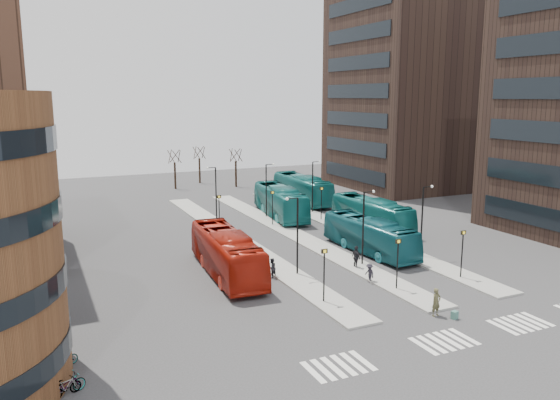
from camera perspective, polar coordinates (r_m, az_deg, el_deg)
name	(u,v)px	position (r m, az deg, el deg)	size (l,w,h in m)	color
ground	(513,369)	(31.64, 23.17, -15.92)	(160.00, 160.00, 0.00)	#2E2E31
island_left	(237,239)	(53.38, -4.55, -4.11)	(2.50, 45.00, 0.15)	gray
island_mid	(292,233)	(55.66, 1.26, -3.45)	(2.50, 45.00, 0.15)	gray
island_right	(343,227)	(58.47, 6.56, -2.83)	(2.50, 45.00, 0.15)	gray
suitcase	(455,315)	(36.67, 17.78, -11.37)	(0.40, 0.32, 0.50)	navy
red_bus	(226,253)	(42.93, -5.62, -5.53)	(2.92, 12.49, 3.48)	#A01A0C
teal_bus_a	(369,235)	(49.34, 9.34, -3.68)	(2.62, 11.21, 3.12)	#12535D
teal_bus_b	(280,202)	(63.08, 0.01, -0.17)	(2.99, 12.77, 3.56)	#146868
teal_bus_c	(372,214)	(58.18, 9.54, -1.41)	(2.73, 11.66, 3.25)	#146868
teal_bus_d	(302,189)	(71.81, 2.34, 1.18)	(3.02, 12.90, 3.59)	#146464
traveller	(436,302)	(36.56, 16.01, -10.22)	(0.66, 0.44, 1.82)	#4B482D
commuter_a	(272,268)	(42.22, -0.86, -7.13)	(0.75, 0.59, 1.55)	black
commuter_b	(356,257)	(44.75, 7.97, -5.96)	(1.11, 0.46, 1.90)	black
commuter_c	(369,273)	(41.76, 9.33, -7.54)	(0.95, 0.54, 1.46)	black
bicycle_near	(66,386)	(28.62, -21.47, -17.61)	(0.67, 1.91, 1.00)	gray
bicycle_mid	(66,387)	(28.59, -21.45, -17.75)	(0.43, 1.51, 0.91)	gray
bicycle_far	(62,359)	(31.33, -21.82, -15.21)	(0.57, 1.64, 0.86)	gray
crosswalk_stripes	(481,333)	(35.27, 20.23, -12.87)	(22.35, 2.40, 0.01)	silver
tower_far	(412,88)	(87.01, 13.60, 11.30)	(20.12, 20.00, 30.00)	#2D1F19
sign_poles	(322,226)	(48.90, 4.45, -2.67)	(12.45, 22.12, 3.65)	black
lamp_posts	(307,202)	(53.43, 2.83, -0.22)	(14.04, 20.24, 6.12)	black
bare_trees	(204,169)	(85.43, -7.99, 3.25)	(10.97, 8.14, 5.90)	black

